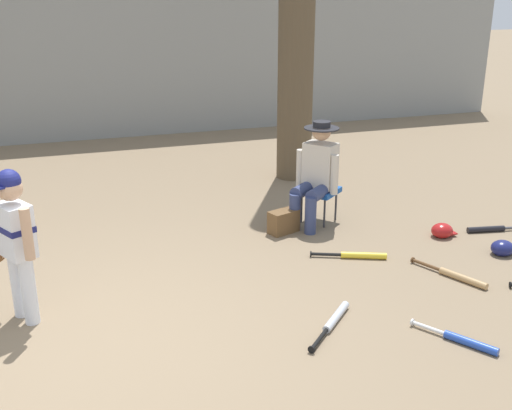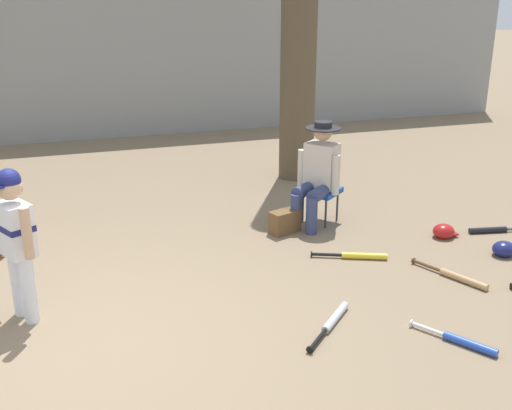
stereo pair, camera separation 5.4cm
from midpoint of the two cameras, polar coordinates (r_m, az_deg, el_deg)
The scene contains 14 objects.
ground_plane at distance 5.03m, azimuth -15.10°, elevation -12.62°, with size 60.00×60.00×0.00m, color #7F6B51.
concrete_back_wall at distance 11.59m, azimuth -17.92°, elevation 12.15°, with size 18.00×0.36×2.61m, color gray.
tree_behind_spectator at distance 8.67m, azimuth 4.19°, elevation 15.59°, with size 0.74×0.74×4.78m.
young_ballplayer at distance 5.29m, azimuth -21.26°, elevation -2.67°, with size 0.49×0.53×1.31m.
folding_stool at distance 7.21m, azimuth 6.24°, elevation 1.20°, with size 0.56×0.56×0.41m.
seated_spectator at distance 7.05m, azimuth 5.96°, elevation 3.12°, with size 0.65×0.61×1.20m.
handbag_beside_stool at distance 6.92m, azimuth 2.90°, elevation -1.56°, with size 0.34×0.18×0.26m, color brown.
bat_yellow_trainer at distance 6.38m, azimuth 9.71°, elevation -4.67°, with size 0.74×0.36×0.07m.
bat_blue_youth at distance 5.14m, azimuth 18.95°, elevation -11.91°, with size 0.43×0.63×0.07m.
bat_wood_tan at distance 6.17m, azimuth 18.46°, elevation -6.36°, with size 0.38×0.76×0.07m.
bat_black_composite at distance 7.46m, azimuth 21.32°, elevation -2.17°, with size 0.73×0.20×0.07m.
bat_aluminum_silver at distance 5.19m, azimuth 7.44°, elevation -10.60°, with size 0.61×0.60×0.07m.
batting_helmet_red at distance 7.12m, azimuth 17.25°, elevation -2.35°, with size 0.29×0.22×0.17m.
batting_helmet_navy at distance 6.86m, azimuth 22.27°, elevation -3.82°, with size 0.29×0.22×0.17m.
Camera 2 is at (-0.01, -4.30, 2.63)m, focal length 43.06 mm.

